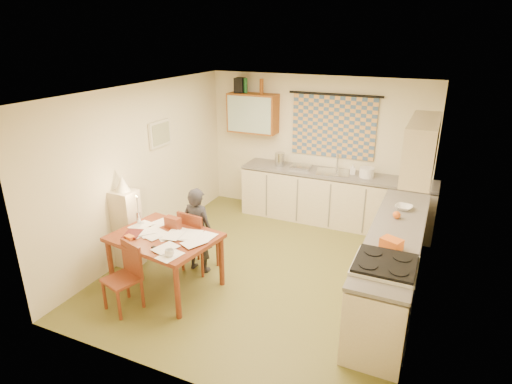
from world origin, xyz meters
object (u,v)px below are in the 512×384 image
at_px(counter_right, 392,265).
at_px(stove, 381,302).
at_px(shelf_stand, 128,229).
at_px(dining_table, 166,261).
at_px(person, 198,230).
at_px(chair_far, 199,251).
at_px(counter_back, 334,199).

xyz_separation_m(counter_right, stove, (0.00, -0.92, 0.04)).
distance_m(stove, shelf_stand, 3.55).
distance_m(dining_table, shelf_stand, 0.89).
bearing_deg(shelf_stand, counter_right, 11.51).
bearing_deg(person, chair_far, -60.68).
bearing_deg(shelf_stand, stove, -3.17).
bearing_deg(counter_right, person, -170.34).
relative_size(dining_table, shelf_stand, 1.23).
height_order(stove, dining_table, stove).
xyz_separation_m(person, shelf_stand, (-0.99, -0.29, -0.05)).
relative_size(chair_far, shelf_stand, 0.79).
height_order(dining_table, person, person).
bearing_deg(person, counter_back, -117.35).
relative_size(stove, shelf_stand, 0.86).
bearing_deg(chair_far, counter_right, -163.82).
bearing_deg(chair_far, shelf_stand, 24.36).
xyz_separation_m(counter_back, shelf_stand, (-2.31, -2.64, 0.12)).
distance_m(stove, person, 2.60).
relative_size(counter_right, stove, 3.01).
bearing_deg(person, stove, 171.27).
height_order(stove, chair_far, stove).
bearing_deg(stove, shelf_stand, 176.83).
relative_size(counter_right, shelf_stand, 2.59).
bearing_deg(stove, chair_far, 168.94).
bearing_deg(dining_table, chair_far, 83.90).
height_order(person, shelf_stand, person).
distance_m(counter_right, dining_table, 2.88).
bearing_deg(stove, dining_table, -178.62).
height_order(dining_table, chair_far, chair_far).
bearing_deg(counter_right, dining_table, -160.09).
bearing_deg(person, dining_table, 75.93).
bearing_deg(dining_table, person, 82.42).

